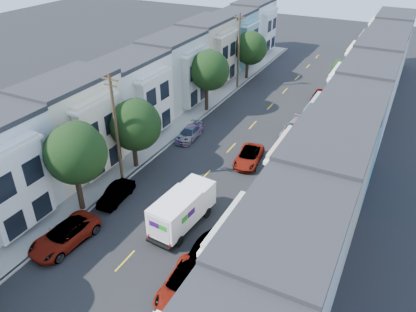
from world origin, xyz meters
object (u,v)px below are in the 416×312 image
Objects in this scene: lead_sedan at (249,157)px; parked_left_c at (116,194)px; parked_right_a at (183,284)px; parked_right_b at (205,252)px; parked_left_d at (189,133)px; tree_far_r at (341,71)px; parked_right_d at (319,96)px; utility_pole_far at (239,52)px; parked_right_c at (294,129)px; tree_b at (75,153)px; tree_d at (209,70)px; utility_pole_near at (116,130)px; tree_c at (135,125)px; fedex_truck at (182,209)px; tree_e at (250,48)px; parked_left_b at (65,236)px.

lead_sedan is 1.22× the size of parked_left_c.
parked_right_a is at bearing -35.58° from parked_left_c.
parked_left_d is at bearing 126.38° from parked_right_b.
tree_far_r is at bearing 64.21° from parked_left_c.
parked_right_b reaches higher than parked_right_d.
parked_right_c is at bearing -42.23° from utility_pole_far.
tree_b is at bearing -97.78° from parked_left_d.
utility_pole_far reaches higher than tree_d.
parked_left_d is 18.09m from parked_right_b.
parked_right_d is at bearing 67.16° from utility_pole_near.
parked_right_d is at bearing 70.41° from tree_b.
utility_pole_far reaches higher than parked_right_a.
tree_c is at bearing -116.21° from parked_right_d.
tree_e is at bearing 108.00° from fedex_truck.
parked_right_c is (3.22, 18.71, -0.88)m from fedex_truck.
tree_b is at bearing -90.00° from utility_pole_far.
parked_right_b is at bearing -88.15° from lead_sedan.
parked_right_b is at bearing -70.35° from utility_pole_far.
utility_pole_far is 16.85m from parked_left_d.
tree_e is 20.75m from parked_left_d.
tree_b is 15.52m from parked_left_d.
tree_b is 35.57m from tree_far_r.
parked_left_d is at bearing 79.18° from tree_c.
tree_e is at bearing 90.00° from tree_c.
utility_pole_far reaches higher than lead_sedan.
parked_left_c is 10.18m from parked_right_b.
utility_pole_near is 2.07× the size of lead_sedan.
parked_right_d is (9.80, 35.14, -0.10)m from parked_left_b.
parked_left_c is at bearing 167.86° from parked_right_b.
parked_right_b is at bearing -88.41° from parked_right_c.
lead_sedan is 1.16× the size of parked_left_d.
tree_far_r reaches higher than parked_left_d.
tree_e reaches higher than parked_right_a.
utility_pole_near is 1.65× the size of fedex_truck.
tree_d is 28.38m from parked_right_a.
tree_c is at bearing -90.00° from utility_pole_far.
utility_pole_near is 1.00× the size of utility_pole_far.
utility_pole_near is 9.71m from parked_left_b.
tree_b is 1.03× the size of tree_d.
utility_pole_near reaches higher than parked_left_d.
tree_c is 1.27× the size of parked_left_b.
utility_pole_near is 2.08× the size of parked_right_a.
tree_c is 1.65× the size of parked_right_b.
parked_right_c is at bearing 85.94° from parked_right_a.
utility_pole_near reaches higher than parked_left_c.
tree_b is 1.97× the size of parked_left_c.
utility_pole_near reaches higher than fedex_truck.
tree_c reaches higher than parked_left_b.
utility_pole_near is 2.54× the size of parked_left_c.
fedex_truck is at bearing -64.97° from parked_left_d.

